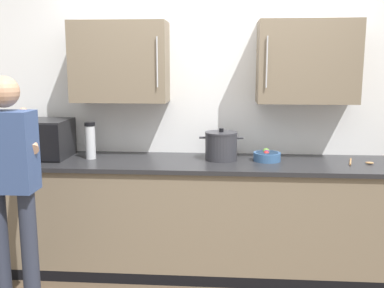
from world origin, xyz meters
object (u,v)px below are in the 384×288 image
at_px(microwave_oven, 33,139).
at_px(thermos_flask, 90,140).
at_px(person_figure, 10,178).
at_px(fruit_bowl, 267,156).
at_px(stock_pot, 221,146).
at_px(wooden_spoon, 360,162).

height_order(microwave_oven, thermos_flask, microwave_oven).
bearing_deg(person_figure, fruit_bowl, 27.53).
distance_m(thermos_flask, fruit_bowl, 1.47).
bearing_deg(stock_pot, person_figure, -145.92).
bearing_deg(thermos_flask, stock_pot, 2.20).
height_order(stock_pot, person_figure, person_figure).
bearing_deg(wooden_spoon, thermos_flask, 179.70).
relative_size(microwave_oven, wooden_spoon, 2.47).
bearing_deg(person_figure, microwave_oven, 104.57).
bearing_deg(wooden_spoon, person_figure, -160.70).
xyz_separation_m(stock_pot, person_figure, (-1.36, -0.92, -0.06)).
xyz_separation_m(thermos_flask, wooden_spoon, (2.21, -0.01, -0.15)).
height_order(fruit_bowl, wooden_spoon, fruit_bowl).
distance_m(fruit_bowl, person_figure, 1.96).
xyz_separation_m(thermos_flask, person_figure, (-0.27, -0.88, -0.10)).
relative_size(thermos_flask, person_figure, 0.19).
bearing_deg(thermos_flask, fruit_bowl, 1.05).
bearing_deg(stock_pot, wooden_spoon, -2.74).
distance_m(thermos_flask, stock_pot, 1.09).
distance_m(stock_pot, fruit_bowl, 0.38).
xyz_separation_m(thermos_flask, stock_pot, (1.09, 0.04, -0.04)).
height_order(thermos_flask, stock_pot, thermos_flask).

